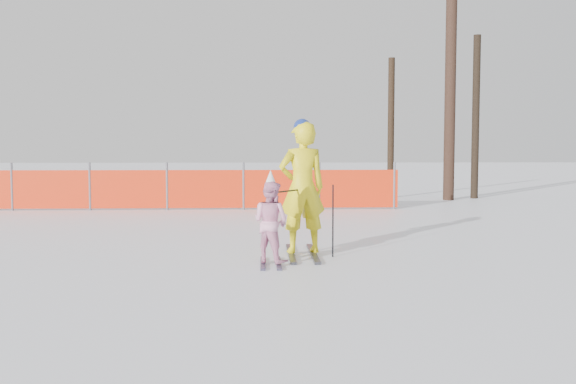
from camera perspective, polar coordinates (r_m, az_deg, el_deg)
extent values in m
plane|color=white|center=(8.88, 0.13, -6.68)|extent=(120.00, 120.00, 0.00)
cube|color=black|center=(9.85, 0.26, -5.50)|extent=(0.09, 1.71, 0.04)
cube|color=black|center=(9.87, 2.24, -5.48)|extent=(0.09, 1.71, 0.04)
imported|color=yellow|center=(9.74, 1.26, 0.39)|extent=(0.81, 0.63, 1.99)
sphere|color=navy|center=(9.72, 1.27, 5.77)|extent=(0.26, 0.26, 0.26)
cube|color=black|center=(9.08, -2.24, -6.35)|extent=(0.09, 0.97, 0.03)
cube|color=black|center=(9.08, -0.84, -6.34)|extent=(0.09, 0.97, 0.03)
imported|color=#F39EC5|center=(8.99, -1.55, -2.67)|extent=(0.70, 0.68, 1.14)
cone|color=white|center=(8.94, -1.56, 1.21)|extent=(0.19, 0.19, 0.24)
cylinder|color=black|center=(9.62, 4.01, -2.58)|extent=(0.02, 0.02, 1.09)
cylinder|color=black|center=(9.34, -0.09, 0.08)|extent=(0.38, 0.57, 0.02)
cylinder|color=#595960|center=(18.09, -23.33, 0.44)|extent=(0.06, 0.06, 1.25)
cylinder|color=#595960|center=(17.48, -17.20, 0.48)|extent=(0.06, 0.06, 1.25)
cylinder|color=#595960|center=(17.07, -10.70, 0.51)|extent=(0.06, 0.06, 1.25)
cylinder|color=#595960|center=(16.90, -3.98, 0.53)|extent=(0.06, 0.06, 1.25)
cylinder|color=#595960|center=(16.96, 2.80, 0.55)|extent=(0.06, 0.06, 1.25)
cylinder|color=#595960|center=(17.25, 9.43, 0.56)|extent=(0.06, 0.06, 1.25)
cube|color=red|center=(17.24, -13.83, 0.24)|extent=(14.09, 0.02, 1.00)
cylinder|color=#331F16|center=(20.69, 14.23, 9.48)|extent=(0.34, 0.34, 7.33)
cylinder|color=black|center=(21.51, 16.35, 6.39)|extent=(0.23, 0.23, 5.21)
cylinder|color=black|center=(21.12, 9.14, 5.62)|extent=(0.21, 0.21, 4.52)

